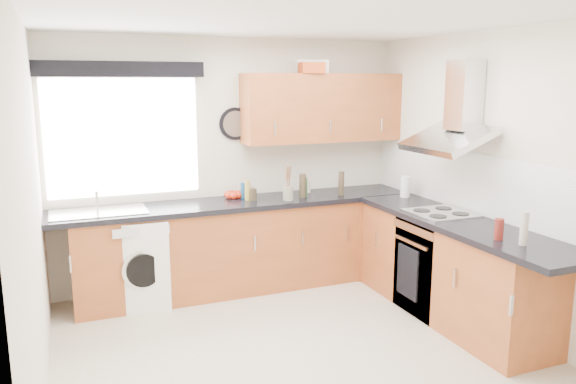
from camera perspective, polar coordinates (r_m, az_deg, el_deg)
name	(u,v)px	position (r m, az deg, el deg)	size (l,w,h in m)	color
ground_plane	(299,353)	(4.53, 1.14, -16.01)	(3.60, 3.60, 0.00)	beige
ceiling	(301,18)	(4.05, 1.29, 17.26)	(3.60, 3.60, 0.02)	white
wall_back	(231,163)	(5.79, -5.84, 2.97)	(3.60, 0.02, 2.50)	silver
wall_front	(460,271)	(2.61, 17.10, -7.63)	(3.60, 0.02, 2.50)	silver
wall_left	(31,217)	(3.80, -24.63, -2.33)	(0.02, 3.60, 2.50)	silver
wall_right	(494,179)	(5.09, 20.19, 1.21)	(0.02, 3.60, 2.50)	silver
window	(123,137)	(5.54, -16.39, 5.34)	(1.40, 0.02, 1.10)	white
window_blind	(120,69)	(5.43, -16.66, 11.88)	(1.50, 0.18, 0.14)	black
splashback	(469,182)	(5.32, 17.90, 0.99)	(0.01, 3.00, 0.54)	white
base_cab_back	(231,248)	(5.67, -5.82, -5.72)	(3.00, 0.58, 0.86)	brown
base_cab_corner	(371,233)	(6.27, 8.41, -4.11)	(0.60, 0.60, 0.86)	brown
base_cab_right	(449,270)	(5.21, 16.08, -7.63)	(0.58, 2.10, 0.86)	brown
worktop_back	(240,203)	(5.57, -4.90, -1.16)	(3.60, 0.62, 0.05)	black
worktop_right	(463,224)	(4.97, 17.33, -3.15)	(0.62, 2.42, 0.05)	black
sink	(98,208)	(5.33, -18.71, -1.56)	(0.84, 0.46, 0.10)	silver
oven	(438,266)	(5.32, 14.99, -7.24)	(0.56, 0.58, 0.85)	black
hob_plate	(441,213)	(5.19, 15.27, -2.07)	(0.52, 0.52, 0.01)	silver
extractor_hood	(456,117)	(5.13, 16.65, 7.36)	(0.52, 0.78, 0.66)	silver
upper_cabinets	(322,108)	(5.91, 3.52, 8.53)	(1.70, 0.35, 0.70)	brown
washing_machine	(139,261)	(5.46, -14.86, -6.80)	(0.57, 0.55, 0.84)	white
wall_clock	(236,124)	(5.72, -5.32, 6.91)	(0.33, 0.33, 0.04)	black
casserole	(311,67)	(5.95, 2.30, 12.60)	(0.33, 0.24, 0.14)	white
storage_box	(311,68)	(5.74, 2.40, 12.50)	(0.23, 0.19, 0.11)	#B94216
utensil_pot	(288,193)	(5.56, 0.01, -0.13)	(0.10, 0.10, 0.14)	gray
kitchen_roll	(405,187)	(5.83, 11.82, 0.53)	(0.10, 0.10, 0.21)	white
tomato_cluster	(234,195)	(5.69, -5.55, -0.27)	(0.16, 0.16, 0.07)	red
jar_0	(341,183)	(5.82, 5.43, 0.87)	(0.06, 0.06, 0.25)	#3B2F21
jar_1	(253,195)	(5.57, -3.56, -0.27)	(0.07, 0.07, 0.12)	#32291B
jar_2	(243,192)	(5.76, -4.63, -0.02)	(0.07, 0.07, 0.09)	#B3AA98
jar_3	(251,193)	(5.66, -3.80, -0.12)	(0.07, 0.07, 0.11)	#612414
jar_4	(248,190)	(5.57, -4.13, 0.17)	(0.05, 0.05, 0.20)	olive
jar_5	(308,187)	(5.95, 2.04, 0.47)	(0.05, 0.05, 0.11)	#AEA194
jar_6	(244,191)	(5.65, -4.48, 0.13)	(0.07, 0.07, 0.16)	navy
jar_7	(304,187)	(5.75, 1.62, 0.49)	(0.07, 0.07, 0.19)	#194518
jar_8	(303,186)	(5.68, 1.49, 0.63)	(0.07, 0.07, 0.24)	#392F20
bottle_0	(524,228)	(4.37, 22.86, -3.42)	(0.06, 0.06, 0.25)	#BCAFA1
bottle_1	(499,229)	(4.47, 20.64, -3.56)	(0.07, 0.07, 0.16)	maroon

